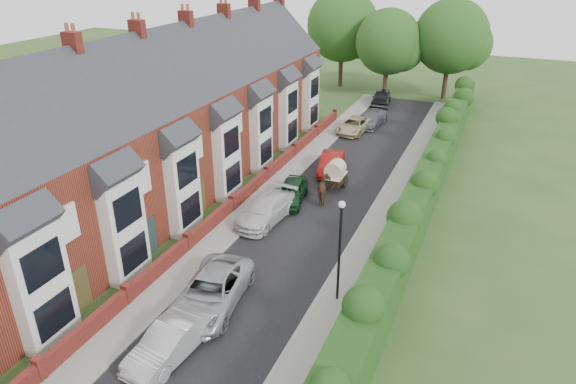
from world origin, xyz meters
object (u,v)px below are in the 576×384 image
car_green (291,192)px  car_grey (372,118)px  lamppost (340,239)px  car_black (381,98)px  car_silver_a (171,341)px  car_white (266,210)px  car_red (331,163)px  car_beige (354,125)px  horse_cart (335,173)px  horse (325,190)px  car_silver_b (211,291)px

car_green → car_grey: car_green is taller
lamppost → car_black: (-6.01, 32.89, -2.54)m
car_silver_a → car_white: (-1.33, 11.63, 0.01)m
car_green → car_grey: (0.74, 17.31, -0.04)m
car_red → car_beige: size_ratio=0.93×
lamppost → car_green: bearing=124.5°
car_white → car_beige: car_white is taller
car_silver_a → car_black: bearing=97.2°
car_black → horse_cart: 21.48m
lamppost → car_grey: size_ratio=1.12×
car_green → car_black: size_ratio=0.93×
car_white → car_black: (0.32, 27.20, 0.03)m
car_red → horse: (1.15, -4.79, 0.12)m
car_green → car_red: car_green is taller
lamppost → car_silver_a: lamppost is taller
lamppost → car_silver_a: bearing=-130.1°
car_beige → car_black: bearing=94.5°
car_green → car_black: (-0.11, 24.29, 0.05)m
car_beige → horse: size_ratio=2.33×
car_beige → horse_cart: bearing=-74.5°
car_silver_a → car_beige: car_silver_a is taller
lamppost → car_silver_b: size_ratio=0.93×
car_beige → car_red: bearing=-78.6°
car_silver_b → car_red: 16.76m
car_red → car_beige: car_red is taller
car_green → lamppost: bearing=-66.3°
car_silver_a → car_beige: (-1.11, 29.33, -0.09)m
car_beige → car_grey: (0.95, 2.51, 0.03)m
car_silver_b → horse_cart: size_ratio=1.95×
lamppost → car_red: (-5.10, 14.20, -2.59)m
car_silver_b → car_white: (-1.18, 8.26, -0.05)m
car_grey → horse: horse is taller
car_beige → car_grey: bearing=74.4°
lamppost → car_beige: bearing=104.6°
car_silver_b → horse_cart: 14.14m
car_white → car_red: (1.23, 8.50, -0.02)m
car_black → horse_cart: bearing=-92.3°
car_silver_b → horse: horse is taller
car_silver_b → car_green: (-0.75, 11.16, -0.07)m
car_silver_b → car_beige: (-0.97, 25.96, -0.14)m
car_silver_a → car_red: car_silver_a is taller
car_white → car_green: (0.43, 2.90, -0.02)m
car_silver_b → car_beige: size_ratio=1.22×
horse_cart → horse: bearing=-90.0°
car_red → car_white: bearing=-108.3°
car_silver_b → car_grey: bearing=82.1°
car_red → horse: horse is taller
car_beige → horse: (2.17, -13.99, 0.19)m
horse → horse_cart: size_ratio=0.69×
car_green → horse: horse is taller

